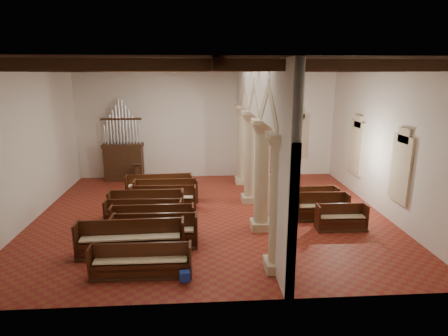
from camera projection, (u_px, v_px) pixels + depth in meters
floor at (211, 215)px, 15.28m from camera, size 14.00×14.00×0.00m
ceiling at (210, 63)px, 13.81m from camera, size 14.00×14.00×0.00m
wall_back at (207, 123)px, 20.35m from camera, size 14.00×0.02×6.00m
wall_front at (219, 189)px, 8.74m from camera, size 14.00×0.02×6.00m
wall_left at (25, 145)px, 14.09m from camera, size 0.02×12.00×6.00m
wall_right at (385, 141)px, 15.00m from camera, size 0.02×12.00×6.00m
ceiling_beams at (210, 68)px, 13.85m from camera, size 13.80×11.80×0.30m
arcade at (257, 128)px, 14.52m from camera, size 0.90×11.90×6.00m
window_right_a at (402, 169)px, 13.74m from camera, size 0.03×1.00×2.20m
window_right_b at (357, 148)px, 17.61m from camera, size 0.03×1.00×2.20m
window_back at (297, 136)px, 20.85m from camera, size 1.00×0.03×2.20m
pipe_organ at (123, 155)px, 19.97m from camera, size 2.10×0.85×4.40m
lectern at (137, 175)px, 19.47m from camera, size 0.53×0.55×1.14m
dossal_curtain at (270, 155)px, 20.95m from camera, size 1.80×0.07×2.17m
processional_banner at (286, 170)px, 19.12m from camera, size 0.56×0.71×2.64m
hymnal_box_a at (185, 276)px, 10.23m from camera, size 0.31×0.27×0.27m
hymnal_box_b at (191, 231)px, 13.03m from camera, size 0.39×0.34×0.34m
hymnal_box_c at (170, 221)px, 13.99m from camera, size 0.36×0.31×0.33m
tube_heater_a at (172, 257)px, 11.43m from camera, size 0.88×0.19×0.09m
tube_heater_b at (147, 244)px, 12.31m from camera, size 0.86×0.31×0.09m
nave_pew_0 at (141, 266)px, 10.62m from camera, size 2.87×0.65×0.95m
nave_pew_1 at (131, 244)px, 11.85m from camera, size 3.39×0.85×1.14m
nave_pew_2 at (155, 236)px, 12.44m from camera, size 2.83×0.79×1.11m
nave_pew_3 at (153, 225)px, 13.39m from camera, size 2.97×0.73×1.06m
nave_pew_4 at (144, 217)px, 14.21m from camera, size 2.93×0.77×0.98m
nave_pew_5 at (147, 208)px, 14.98m from camera, size 2.97×0.74×1.10m
nave_pew_6 at (164, 202)px, 15.88m from camera, size 2.77×0.74×1.00m
nave_pew_7 at (166, 195)px, 16.77m from camera, size 2.83×0.69×1.02m
nave_pew_8 at (159, 189)px, 17.60m from camera, size 3.09×0.86×1.02m
aisle_pew_0 at (341, 221)px, 13.81m from camera, size 1.86×0.67×0.96m
aisle_pew_1 at (321, 211)px, 14.75m from camera, size 2.08×0.78×1.08m
aisle_pew_2 at (315, 204)px, 15.46m from camera, size 1.88×0.83×1.09m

